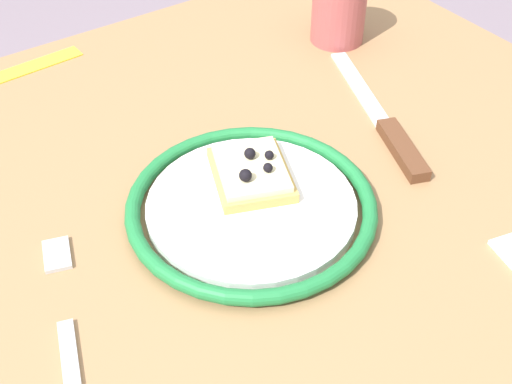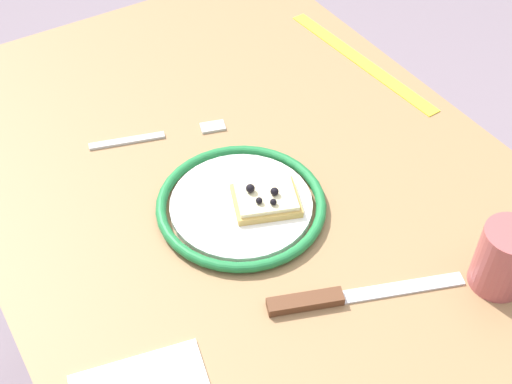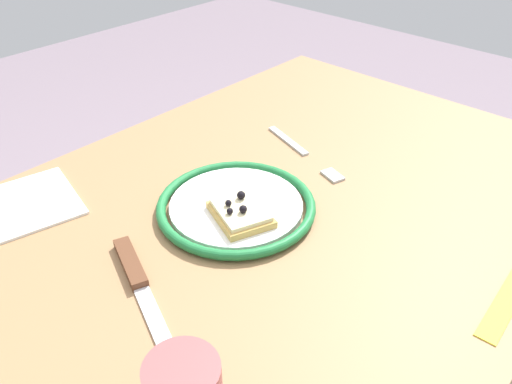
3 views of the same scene
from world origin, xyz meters
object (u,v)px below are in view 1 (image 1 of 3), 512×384
(plate, at_px, (251,206))
(pizza_slice_near, at_px, (251,172))
(knife, at_px, (390,131))
(cup, at_px, (339,6))
(fork, at_px, (66,329))
(dining_table, at_px, (183,285))

(plate, distance_m, pizza_slice_near, 0.03)
(knife, distance_m, cup, 0.20)
(knife, height_order, fork, knife)
(dining_table, distance_m, fork, 0.17)
(pizza_slice_near, height_order, fork, pizza_slice_near)
(plate, xyz_separation_m, cup, (0.26, 0.20, 0.04))
(cup, bearing_deg, pizza_slice_near, -145.03)
(dining_table, height_order, pizza_slice_near, pizza_slice_near)
(fork, bearing_deg, knife, 6.56)
(dining_table, bearing_deg, cup, 26.65)
(plate, height_order, cup, cup)
(pizza_slice_near, bearing_deg, plate, -124.32)
(dining_table, distance_m, knife, 0.26)
(pizza_slice_near, xyz_separation_m, fork, (-0.21, -0.05, -0.02))
(pizza_slice_near, height_order, knife, pizza_slice_near)
(plate, height_order, pizza_slice_near, pizza_slice_near)
(dining_table, relative_size, fork, 5.01)
(dining_table, xyz_separation_m, plate, (0.06, -0.04, 0.10))
(plate, bearing_deg, cup, 36.98)
(dining_table, distance_m, pizza_slice_near, 0.14)
(knife, bearing_deg, fork, -173.44)
(knife, bearing_deg, pizza_slice_near, 175.97)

